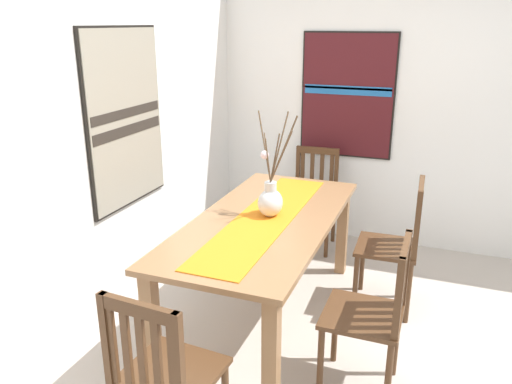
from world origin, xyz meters
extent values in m
cube|color=#B2A89E|center=(0.00, 0.00, -0.01)|extent=(6.40, 6.40, 0.03)
cube|color=white|center=(0.00, 1.86, 1.35)|extent=(6.40, 0.12, 2.70)
cube|color=white|center=(1.86, 0.00, 1.35)|extent=(0.12, 6.40, 2.70)
cube|color=#8E6642|center=(0.14, 0.80, 0.74)|extent=(1.92, 0.87, 0.03)
cube|color=#8E6642|center=(-0.74, 0.45, 0.36)|extent=(0.08, 0.08, 0.72)
cube|color=#8E6642|center=(1.02, 0.45, 0.36)|extent=(0.08, 0.08, 0.72)
cube|color=#8E6642|center=(-0.74, 1.16, 0.36)|extent=(0.08, 0.08, 0.72)
cube|color=#8E6642|center=(1.02, 1.16, 0.36)|extent=(0.08, 0.08, 0.72)
cube|color=orange|center=(0.14, 0.80, 0.76)|extent=(1.77, 0.36, 0.01)
ellipsoid|color=silver|center=(0.19, 0.78, 0.85)|extent=(0.19, 0.16, 0.19)
cylinder|color=silver|center=(0.19, 0.78, 0.97)|extent=(0.08, 0.08, 0.06)
cylinder|color=brown|center=(0.24, 0.84, 1.22)|extent=(0.11, 0.13, 0.45)
cylinder|color=brown|center=(0.22, 0.71, 1.21)|extent=(0.07, 0.17, 0.44)
cylinder|color=brown|center=(0.21, 0.76, 1.16)|extent=(0.04, 0.06, 0.32)
cylinder|color=brown|center=(0.15, 0.70, 1.18)|extent=(0.09, 0.17, 0.37)
cylinder|color=brown|center=(0.14, 0.79, 1.15)|extent=(0.10, 0.01, 0.31)
cylinder|color=brown|center=(0.27, 0.75, 1.22)|extent=(0.17, 0.07, 0.45)
cylinder|color=brown|center=(0.24, 0.82, 1.15)|extent=(0.10, 0.09, 0.31)
sphere|color=silver|center=(0.21, 0.83, 1.17)|extent=(0.05, 0.05, 0.05)
cube|color=#4C301C|center=(1.43, 0.82, 0.47)|extent=(0.44, 0.44, 0.03)
cylinder|color=#4C301C|center=(1.26, 0.63, 0.23)|extent=(0.04, 0.04, 0.45)
cylinder|color=#4C301C|center=(1.24, 0.99, 0.23)|extent=(0.04, 0.04, 0.45)
cylinder|color=#4C301C|center=(1.62, 0.65, 0.23)|extent=(0.04, 0.04, 0.45)
cylinder|color=#4C301C|center=(1.60, 1.00, 0.23)|extent=(0.04, 0.04, 0.45)
cube|color=#4C301C|center=(1.63, 0.65, 0.69)|extent=(0.04, 0.04, 0.42)
cube|color=#4C301C|center=(1.61, 1.01, 0.69)|extent=(0.04, 0.04, 0.42)
cube|color=#4C301C|center=(1.62, 0.83, 0.87)|extent=(0.05, 0.38, 0.06)
cube|color=#4C301C|center=(1.62, 0.69, 0.68)|extent=(0.02, 0.04, 0.33)
cube|color=#4C301C|center=(1.62, 0.78, 0.68)|extent=(0.02, 0.04, 0.33)
cube|color=#4C301C|center=(1.61, 0.87, 0.68)|extent=(0.02, 0.04, 0.33)
cube|color=#4C301C|center=(1.61, 0.96, 0.68)|extent=(0.02, 0.04, 0.33)
cube|color=#4C301C|center=(0.61, 0.05, 0.47)|extent=(0.43, 0.43, 0.03)
cylinder|color=#4C301C|center=(0.43, 0.22, 0.23)|extent=(0.04, 0.04, 0.45)
cylinder|color=#4C301C|center=(0.79, 0.24, 0.23)|extent=(0.04, 0.04, 0.45)
cylinder|color=#4C301C|center=(0.44, -0.14, 0.23)|extent=(0.04, 0.04, 0.45)
cylinder|color=#4C301C|center=(0.80, -0.12, 0.23)|extent=(0.04, 0.04, 0.45)
cube|color=#4C301C|center=(0.44, -0.15, 0.72)|extent=(0.04, 0.04, 0.49)
cube|color=#4C301C|center=(0.80, -0.13, 0.72)|extent=(0.04, 0.04, 0.49)
cube|color=#4C301C|center=(0.62, -0.14, 0.94)|extent=(0.38, 0.05, 0.06)
cube|color=#4C301C|center=(0.47, -0.15, 0.71)|extent=(0.04, 0.02, 0.40)
cube|color=#4C301C|center=(0.55, -0.14, 0.71)|extent=(0.04, 0.02, 0.40)
cube|color=#4C301C|center=(0.62, -0.14, 0.71)|extent=(0.04, 0.02, 0.40)
cube|color=#4C301C|center=(0.70, -0.14, 0.71)|extent=(0.04, 0.02, 0.40)
cube|color=#4C301C|center=(0.77, -0.13, 0.71)|extent=(0.04, 0.02, 0.40)
cube|color=#4C301C|center=(-1.13, 0.79, 0.47)|extent=(0.45, 0.45, 0.03)
cylinder|color=#4C301C|center=(-0.94, 0.96, 0.23)|extent=(0.04, 0.04, 0.45)
cube|color=#4C301C|center=(-1.31, 0.99, 0.71)|extent=(0.04, 0.04, 0.46)
cube|color=#4C301C|center=(-1.33, 0.63, 0.71)|extent=(0.04, 0.04, 0.46)
cube|color=#4C301C|center=(-1.32, 0.81, 0.91)|extent=(0.06, 0.38, 0.06)
cube|color=#4C301C|center=(-1.31, 0.96, 0.69)|extent=(0.02, 0.04, 0.37)
cube|color=#4C301C|center=(-1.32, 0.88, 0.69)|extent=(0.02, 0.04, 0.37)
cube|color=#4C301C|center=(-1.32, 0.81, 0.69)|extent=(0.02, 0.04, 0.37)
cube|color=#4C301C|center=(-1.33, 0.73, 0.69)|extent=(0.02, 0.04, 0.37)
cube|color=#4C301C|center=(-1.33, 0.66, 0.69)|extent=(0.02, 0.04, 0.37)
cube|color=#4C301C|center=(-0.33, 0.06, 0.47)|extent=(0.42, 0.42, 0.03)
cylinder|color=#4C301C|center=(-0.51, 0.24, 0.23)|extent=(0.04, 0.04, 0.45)
cylinder|color=#4C301C|center=(-0.15, 0.24, 0.23)|extent=(0.04, 0.04, 0.45)
cylinder|color=#4C301C|center=(-0.51, -0.12, 0.23)|extent=(0.04, 0.04, 0.45)
cylinder|color=#4C301C|center=(-0.15, -0.12, 0.23)|extent=(0.04, 0.04, 0.45)
cube|color=#4C301C|center=(-0.51, -0.13, 0.70)|extent=(0.04, 0.04, 0.45)
cube|color=#4C301C|center=(-0.15, -0.13, 0.70)|extent=(0.04, 0.04, 0.45)
cube|color=#4C301C|center=(-0.33, -0.13, 0.90)|extent=(0.38, 0.03, 0.06)
cube|color=#4C301C|center=(-0.49, -0.13, 0.69)|extent=(0.04, 0.02, 0.36)
cube|color=#4C301C|center=(-0.41, -0.13, 0.69)|extent=(0.04, 0.02, 0.36)
cube|color=#4C301C|center=(-0.33, -0.13, 0.69)|extent=(0.04, 0.02, 0.36)
cube|color=#4C301C|center=(-0.26, -0.13, 0.69)|extent=(0.04, 0.02, 0.36)
cube|color=#4C301C|center=(-0.18, -0.13, 0.69)|extent=(0.04, 0.02, 0.36)
cube|color=black|center=(0.08, 1.80, 1.37)|extent=(0.83, 0.04, 1.20)
cube|color=gray|center=(0.08, 1.78, 1.37)|extent=(0.80, 0.01, 1.17)
cube|color=#2D2823|center=(0.08, 1.77, 1.41)|extent=(0.77, 0.00, 0.06)
cube|color=#2D2823|center=(0.08, 1.77, 1.29)|extent=(0.77, 0.00, 0.07)
cube|color=black|center=(1.80, 0.62, 1.36)|extent=(0.04, 0.84, 1.11)
cube|color=#471419|center=(1.78, 0.62, 1.36)|extent=(0.01, 0.81, 1.08)
cube|color=#1E60A8|center=(1.77, 0.62, 1.40)|extent=(0.00, 0.78, 0.07)
cube|color=#1E60A8|center=(1.77, 0.62, 1.43)|extent=(0.00, 0.78, 0.03)
camera|label=1|loc=(-2.79, -0.25, 1.99)|focal=35.46mm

